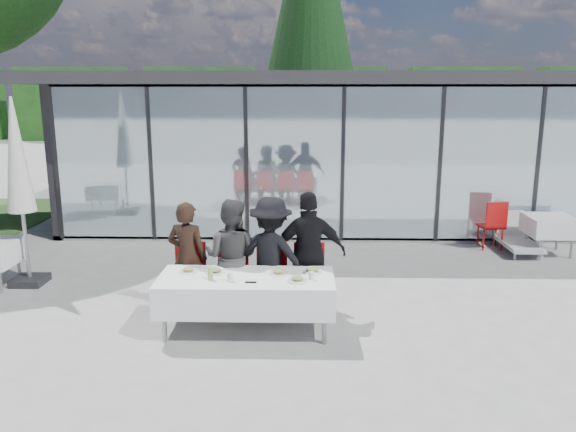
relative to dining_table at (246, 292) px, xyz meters
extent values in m
plane|color=#989690|center=(0.51, 0.40, -0.54)|extent=(90.00, 90.00, 0.00)
cube|color=gray|center=(2.51, 8.40, -0.49)|extent=(14.00, 8.00, 0.10)
cube|color=black|center=(2.51, 12.30, 1.06)|extent=(14.00, 0.20, 3.20)
cube|color=black|center=(-4.39, 8.40, 1.06)|extent=(0.20, 8.00, 3.20)
cube|color=silver|center=(2.51, 4.43, 1.06)|extent=(13.60, 0.06, 3.10)
cube|color=#2D2D30|center=(2.51, 8.00, 2.78)|extent=(14.80, 8.80, 0.24)
cube|color=#262628|center=(-4.29, 4.43, 1.06)|extent=(0.08, 0.10, 3.10)
cube|color=#262628|center=(-2.35, 4.43, 1.06)|extent=(0.08, 0.10, 3.10)
cube|color=#262628|center=(-0.41, 4.43, 1.06)|extent=(0.08, 0.10, 3.10)
cube|color=#262628|center=(1.53, 4.43, 1.06)|extent=(0.08, 0.10, 3.10)
cube|color=#262628|center=(3.48, 4.43, 1.06)|extent=(0.08, 0.10, 3.10)
cube|color=#262628|center=(5.42, 4.43, 1.06)|extent=(0.08, 0.10, 3.10)
cube|color=#AC0C0B|center=(0.01, 6.90, -0.09)|extent=(0.45, 0.45, 0.90)
cube|color=#AC0C0B|center=(1.51, 7.40, -0.09)|extent=(0.45, 0.45, 0.90)
cube|color=#AC0C0B|center=(4.01, 6.90, -0.09)|extent=(0.45, 0.45, 0.90)
cube|color=#AC0C0B|center=(6.01, 7.60, -0.09)|extent=(0.45, 0.45, 0.90)
cube|color=#163E13|center=(-13.49, 28.40, 1.66)|extent=(6.50, 2.00, 4.40)
cube|color=#163E13|center=(-5.49, 28.40, 1.66)|extent=(6.50, 2.00, 4.40)
cube|color=#163E13|center=(2.51, 28.40, 1.66)|extent=(6.50, 2.00, 4.40)
cube|color=#163E13|center=(10.51, 28.40, 1.66)|extent=(6.50, 2.00, 4.40)
cube|color=white|center=(0.00, 0.00, 0.00)|extent=(2.26, 0.96, 0.42)
cylinder|color=gray|center=(-1.00, -0.35, -0.18)|extent=(0.06, 0.06, 0.71)
cylinder|color=gray|center=(1.00, -0.35, -0.18)|extent=(0.06, 0.06, 0.71)
cylinder|color=gray|center=(-1.00, 0.35, -0.18)|extent=(0.06, 0.06, 0.71)
cylinder|color=gray|center=(1.00, 0.35, -0.18)|extent=(0.06, 0.06, 0.71)
imported|color=black|center=(-0.88, 0.65, 0.26)|extent=(0.71, 0.71, 1.60)
cube|color=#AC0C0B|center=(-0.88, 0.66, -0.09)|extent=(0.44, 0.44, 0.05)
cube|color=#AC0C0B|center=(-0.88, 0.86, 0.16)|extent=(0.44, 0.04, 0.55)
cylinder|color=#AC0C0B|center=(-1.06, 0.48, -0.32)|extent=(0.04, 0.04, 0.43)
cylinder|color=#AC0C0B|center=(-0.70, 0.48, -0.32)|extent=(0.04, 0.04, 0.43)
cylinder|color=#AC0C0B|center=(-1.06, 0.84, -0.32)|extent=(0.04, 0.04, 0.43)
cylinder|color=#AC0C0B|center=(-0.70, 0.84, -0.32)|extent=(0.04, 0.04, 0.43)
imported|color=#434343|center=(-0.27, 0.65, 0.28)|extent=(0.97, 0.97, 1.64)
cube|color=#AC0C0B|center=(-0.27, 0.66, -0.09)|extent=(0.44, 0.44, 0.05)
cube|color=#AC0C0B|center=(-0.27, 0.86, 0.16)|extent=(0.44, 0.04, 0.55)
cylinder|color=#AC0C0B|center=(-0.45, 0.48, -0.32)|extent=(0.04, 0.04, 0.43)
cylinder|color=#AC0C0B|center=(-0.09, 0.48, -0.32)|extent=(0.04, 0.04, 0.43)
cylinder|color=#AC0C0B|center=(-0.45, 0.84, -0.32)|extent=(0.04, 0.04, 0.43)
cylinder|color=#AC0C0B|center=(-0.09, 0.84, -0.32)|extent=(0.04, 0.04, 0.43)
imported|color=black|center=(0.29, 0.65, 0.30)|extent=(1.35, 1.35, 1.67)
cube|color=#AC0C0B|center=(0.29, 0.66, -0.09)|extent=(0.44, 0.44, 0.05)
cube|color=#AC0C0B|center=(0.29, 0.86, 0.16)|extent=(0.44, 0.04, 0.55)
cylinder|color=#AC0C0B|center=(0.11, 0.48, -0.32)|extent=(0.04, 0.04, 0.43)
cylinder|color=#AC0C0B|center=(0.47, 0.48, -0.32)|extent=(0.04, 0.04, 0.43)
cylinder|color=#AC0C0B|center=(0.11, 0.84, -0.32)|extent=(0.04, 0.04, 0.43)
cylinder|color=#AC0C0B|center=(0.47, 0.84, -0.32)|extent=(0.04, 0.04, 0.43)
imported|color=black|center=(0.82, 0.65, 0.33)|extent=(1.12, 1.12, 1.74)
cube|color=#AC0C0B|center=(0.82, 0.66, -0.09)|extent=(0.44, 0.44, 0.05)
cube|color=#AC0C0B|center=(0.82, 0.86, 0.16)|extent=(0.44, 0.04, 0.55)
cylinder|color=#AC0C0B|center=(0.64, 0.48, -0.32)|extent=(0.04, 0.04, 0.43)
cylinder|color=#AC0C0B|center=(1.00, 0.48, -0.32)|extent=(0.04, 0.04, 0.43)
cylinder|color=#AC0C0B|center=(0.64, 0.84, -0.32)|extent=(0.04, 0.04, 0.43)
cylinder|color=#AC0C0B|center=(1.00, 0.84, -0.32)|extent=(0.04, 0.04, 0.43)
cylinder|color=white|center=(-0.78, 0.17, 0.22)|extent=(0.25, 0.25, 0.01)
ellipsoid|color=tan|center=(-0.78, 0.17, 0.25)|extent=(0.15, 0.15, 0.05)
cylinder|color=white|center=(-0.42, 0.14, 0.22)|extent=(0.25, 0.25, 0.01)
ellipsoid|color=#40702A|center=(-0.42, 0.14, 0.25)|extent=(0.15, 0.15, 0.05)
cylinder|color=white|center=(0.41, 0.11, 0.22)|extent=(0.25, 0.25, 0.01)
ellipsoid|color=tan|center=(0.41, 0.11, 0.25)|extent=(0.15, 0.15, 0.05)
cylinder|color=white|center=(0.86, 0.20, 0.22)|extent=(0.25, 0.25, 0.01)
ellipsoid|color=#40702A|center=(0.86, 0.20, 0.25)|extent=(0.15, 0.15, 0.05)
cylinder|color=white|center=(0.66, -0.16, 0.22)|extent=(0.25, 0.25, 0.01)
ellipsoid|color=#40702A|center=(0.66, -0.16, 0.25)|extent=(0.15, 0.15, 0.05)
cylinder|color=#8AA846|center=(-0.44, -0.13, 0.29)|extent=(0.06, 0.06, 0.15)
cylinder|color=silver|center=(-0.19, -0.18, 0.26)|extent=(0.07, 0.07, 0.10)
cylinder|color=silver|center=(0.84, -0.08, 0.26)|extent=(0.07, 0.07, 0.10)
cube|color=black|center=(0.08, -0.23, 0.22)|extent=(0.14, 0.03, 0.01)
cylinder|color=gray|center=(-3.96, 1.91, -0.18)|extent=(0.05, 0.05, 0.72)
cube|color=white|center=(5.46, 3.68, 0.02)|extent=(0.86, 0.86, 0.36)
cylinder|color=gray|center=(5.16, 3.38, -0.18)|extent=(0.05, 0.05, 0.72)
cylinder|color=gray|center=(5.76, 3.38, -0.18)|extent=(0.05, 0.05, 0.72)
cylinder|color=gray|center=(5.16, 3.98, -0.18)|extent=(0.05, 0.05, 0.72)
cylinder|color=gray|center=(5.76, 3.98, -0.18)|extent=(0.05, 0.05, 0.72)
cube|color=#AC0C0B|center=(4.47, 4.07, -0.09)|extent=(0.51, 0.51, 0.05)
cube|color=#AC0C0B|center=(4.51, 3.87, 0.16)|extent=(0.44, 0.12, 0.55)
cylinder|color=#AC0C0B|center=(4.29, 3.89, -0.32)|extent=(0.04, 0.04, 0.43)
cylinder|color=#AC0C0B|center=(4.65, 3.89, -0.32)|extent=(0.04, 0.04, 0.43)
cylinder|color=#AC0C0B|center=(4.29, 4.25, -0.32)|extent=(0.04, 0.04, 0.43)
cylinder|color=#AC0C0B|center=(4.65, 4.25, -0.32)|extent=(0.04, 0.04, 0.43)
cube|color=black|center=(-3.72, 1.75, -0.48)|extent=(0.50, 0.50, 0.12)
cylinder|color=gray|center=(-3.72, 1.75, 0.81)|extent=(0.06, 0.06, 2.70)
cone|color=silver|center=(-3.72, 1.75, 1.57)|extent=(0.44, 0.44, 1.79)
cube|color=silver|center=(4.93, 3.80, -0.36)|extent=(0.60, 1.30, 0.08)
cube|color=silver|center=(4.93, 4.35, -0.09)|extent=(0.60, 0.27, 0.54)
cylinder|color=silver|center=(4.68, 3.25, -0.47)|extent=(0.04, 0.04, 0.14)
cylinder|color=silver|center=(5.18, 3.25, -0.47)|extent=(0.04, 0.04, 0.14)
cylinder|color=silver|center=(4.68, 4.35, -0.47)|extent=(0.04, 0.04, 0.14)
cylinder|color=silver|center=(5.18, 4.35, -0.47)|extent=(0.04, 0.04, 0.14)
cylinder|color=#382316|center=(1.01, 13.40, 0.46)|extent=(0.44, 0.44, 2.00)
cone|color=black|center=(1.01, 13.40, 5.46)|extent=(4.00, 4.00, 9.00)
camera|label=1|loc=(0.70, -6.84, 2.56)|focal=35.00mm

